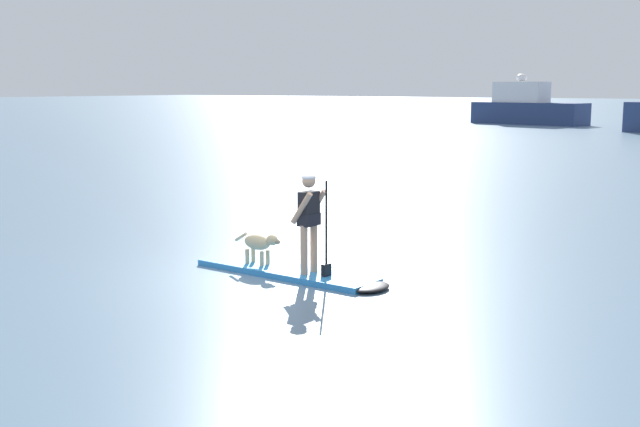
{
  "coord_description": "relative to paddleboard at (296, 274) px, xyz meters",
  "views": [
    {
      "loc": [
        7.86,
        -10.25,
        3.1
      ],
      "look_at": [
        0.0,
        1.0,
        0.9
      ],
      "focal_mm": 44.59,
      "sensor_mm": 36.0,
      "label": 1
    }
  ],
  "objects": [
    {
      "name": "dog",
      "position": [
        -0.8,
        0.03,
        0.41
      ],
      "size": [
        1.01,
        0.24,
        0.54
      ],
      "color": "#CCB78C",
      "rests_on": "paddleboard"
    },
    {
      "name": "moored_boat_outer",
      "position": [
        -16.15,
        53.62,
        1.28
      ],
      "size": [
        9.92,
        4.5,
        4.12
      ],
      "color": "navy",
      "rests_on": "ground_plane"
    },
    {
      "name": "person_paddler",
      "position": [
        0.28,
        -0.01,
        0.99
      ],
      "size": [
        0.61,
        0.48,
        1.62
      ],
      "color": "tan",
      "rests_on": "paddleboard"
    },
    {
      "name": "paddleboard",
      "position": [
        0.0,
        0.0,
        0.0
      ],
      "size": [
        3.65,
        0.9,
        0.1
      ],
      "color": "#338CD8",
      "rests_on": "ground_plane"
    },
    {
      "name": "ground_plane",
      "position": [
        -0.23,
        0.01,
        -0.05
      ],
      "size": [
        400.0,
        400.0,
        0.0
      ],
      "primitive_type": "plane",
      "color": "slate"
    }
  ]
}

